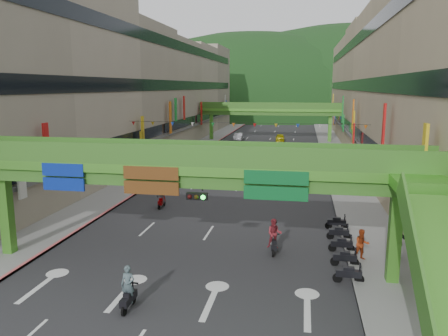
{
  "coord_description": "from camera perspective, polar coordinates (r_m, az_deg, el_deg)",
  "views": [
    {
      "loc": [
        6.25,
        -16.33,
        10.04
      ],
      "look_at": [
        0.0,
        18.0,
        3.5
      ],
      "focal_mm": 35.0,
      "sensor_mm": 36.0,
      "label": 1
    }
  ],
  "objects": [
    {
      "name": "scooter_rider_left",
      "position": [
        44.4,
        -6.93,
        -1.22
      ],
      "size": [
        1.0,
        1.6,
        1.99
      ],
      "color": "#99989F",
      "rests_on": "ground"
    },
    {
      "name": "pedestrian_blue",
      "position": [
        47.78,
        14.38,
        -0.84
      ],
      "size": [
        0.91,
        0.79,
        1.65
      ],
      "primitive_type": "imported",
      "rotation": [
        0.0,
        0.0,
        2.67
      ],
      "color": "navy",
      "rests_on": "ground"
    },
    {
      "name": "pedestrian_dark",
      "position": [
        27.75,
        21.71,
        -9.29
      ],
      "size": [
        1.18,
        0.65,
        1.9
      ],
      "primitive_type": "imported",
      "rotation": [
        0.0,
        0.0,
        -0.18
      ],
      "color": "black",
      "rests_on": "ground"
    },
    {
      "name": "car_silver",
      "position": [
        81.83,
        1.89,
        4.08
      ],
      "size": [
        1.68,
        4.47,
        1.46
      ],
      "primitive_type": "imported",
      "rotation": [
        0.0,
        0.0,
        0.03
      ],
      "color": "#AAA8B1",
      "rests_on": "ground"
    },
    {
      "name": "hill_right",
      "position": [
        197.48,
        15.88,
        7.31
      ],
      "size": [
        208.0,
        176.0,
        128.0
      ],
      "primitive_type": "ellipsoid",
      "color": "#1C4419",
      "rests_on": "ground"
    },
    {
      "name": "scooter_rider_mid",
      "position": [
        26.93,
        6.59,
        -8.77
      ],
      "size": [
        0.93,
        1.6,
        2.18
      ],
      "color": "black",
      "rests_on": "ground"
    },
    {
      "name": "curb_right",
      "position": [
        67.13,
        12.64,
        1.84
      ],
      "size": [
        0.2,
        140.0,
        0.18
      ],
      "primitive_type": "cube",
      "color": "gray",
      "rests_on": "ground"
    },
    {
      "name": "pedestrian_red",
      "position": [
        26.81,
        17.54,
        -9.82
      ],
      "size": [
        1.02,
        0.87,
        1.81
      ],
      "primitive_type": "imported",
      "rotation": [
        0.0,
        0.0,
        0.23
      ],
      "color": "#9E3613",
      "rests_on": "ground"
    },
    {
      "name": "hill_left",
      "position": [
        177.89,
        3.47,
        7.37
      ],
      "size": [
        168.0,
        140.0,
        112.0
      ],
      "primitive_type": "ellipsoid",
      "color": "#1C4419",
      "rests_on": "ground"
    },
    {
      "name": "overpass_far",
      "position": [
        81.7,
        5.96,
        7.31
      ],
      "size": [
        28.0,
        2.2,
        7.1
      ],
      "color": "#4C9E2D",
      "rests_on": "ground"
    },
    {
      "name": "building_row_right",
      "position": [
        67.53,
        21.44,
        9.41
      ],
      "size": [
        12.8,
        95.0,
        19.0
      ],
      "color": "gray",
      "rests_on": "ground"
    },
    {
      "name": "sidewalk_right",
      "position": [
        67.24,
        14.26,
        1.77
      ],
      "size": [
        4.0,
        140.0,
        0.15
      ],
      "primitive_type": "cube",
      "color": "gray",
      "rests_on": "ground"
    },
    {
      "name": "car_yellow",
      "position": [
        81.35,
        7.33,
        3.94
      ],
      "size": [
        1.83,
        4.14,
        1.39
      ],
      "primitive_type": "imported",
      "rotation": [
        0.0,
        0.0,
        0.05
      ],
      "color": "yellow",
      "rests_on": "ground"
    },
    {
      "name": "curb_left",
      "position": [
        68.8,
        -2.69,
        2.29
      ],
      "size": [
        0.2,
        140.0,
        0.18
      ],
      "primitive_type": "cube",
      "color": "#CC5959",
      "rests_on": "ground"
    },
    {
      "name": "overpass_near",
      "position": [
        22.87,
        -3.36,
        -1.61
      ],
      "size": [
        28.0,
        12.27,
        7.1
      ],
      "color": "#4C9E2D",
      "rests_on": "ground"
    },
    {
      "name": "scooter_rider_far",
      "position": [
        36.94,
        -8.17,
        -3.8
      ],
      "size": [
        0.77,
        1.6,
        1.84
      ],
      "color": "#6D0103",
      "rests_on": "ground"
    },
    {
      "name": "ground",
      "position": [
        20.16,
        -9.76,
        -19.42
      ],
      "size": [
        320.0,
        320.0,
        0.0
      ],
      "primitive_type": "plane",
      "color": "black",
      "rests_on": "ground"
    },
    {
      "name": "sidewalk_left",
      "position": [
        69.25,
        -4.22,
        2.32
      ],
      "size": [
        4.0,
        140.0,
        0.15
      ],
      "primitive_type": "cube",
      "color": "gray",
      "rests_on": "ground"
    },
    {
      "name": "road_slab",
      "position": [
        67.37,
        4.88,
        2.02
      ],
      "size": [
        18.0,
        140.0,
        0.02
      ],
      "primitive_type": "cube",
      "color": "#28282B",
      "rests_on": "ground"
    },
    {
      "name": "bunting_string",
      "position": [
        46.92,
        2.64,
        5.62
      ],
      "size": [
        26.0,
        0.36,
        0.47
      ],
      "color": "black",
      "rests_on": "ground"
    },
    {
      "name": "building_row_left",
      "position": [
        70.95,
        -10.63,
        9.97
      ],
      "size": [
        12.8,
        95.0,
        19.0
      ],
      "color": "#9E937F",
      "rests_on": "ground"
    },
    {
      "name": "scooter_rider_near",
      "position": [
        20.97,
        -12.41,
        -15.23
      ],
      "size": [
        0.64,
        1.6,
        2.11
      ],
      "color": "black",
      "rests_on": "ground"
    },
    {
      "name": "parked_scooter_row",
      "position": [
        28.11,
        15.12,
        -9.56
      ],
      "size": [
        1.6,
        9.35,
        1.08
      ],
      "color": "black",
      "rests_on": "ground"
    }
  ]
}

